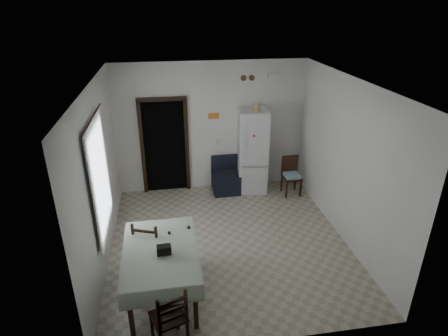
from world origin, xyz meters
The scene contains 25 objects.
ground centered at (0.00, 0.00, 0.00)m, with size 4.50×4.50×0.00m, color #A7A089.
ceiling centered at (0.00, 0.00, 2.90)m, with size 4.20×4.50×0.02m, color white, non-canonical shape.
wall_back centered at (0.00, 2.25, 1.45)m, with size 4.20×0.02×2.90m, color silver, non-canonical shape.
wall_front centered at (0.00, -2.25, 1.45)m, with size 4.20×0.02×2.90m, color silver, non-canonical shape.
wall_left centered at (-2.10, 0.00, 1.45)m, with size 0.02×4.50×2.90m, color silver, non-canonical shape.
wall_right centered at (2.10, 0.00, 1.45)m, with size 0.02×4.50×2.90m, color silver, non-canonical shape.
doorway centered at (-1.05, 2.45, 1.06)m, with size 1.06×0.52×2.22m.
window_recess centered at (-2.15, -0.20, 1.55)m, with size 0.10×1.20×1.60m, color silver.
curtain centered at (-2.04, -0.20, 1.55)m, with size 0.02×1.45×1.85m, color silver.
curtain_rod centered at (-2.03, -0.20, 2.50)m, with size 0.02×0.02×1.60m, color black.
calendar centered at (0.05, 2.24, 1.62)m, with size 0.28×0.02×0.40m, color white.
calendar_image centered at (0.05, 2.23, 1.72)m, with size 0.24×0.01×0.14m, color orange.
light_switch centered at (0.15, 2.24, 1.10)m, with size 0.08×0.02×0.12m, color beige.
vent_left centered at (0.70, 2.23, 2.52)m, with size 0.12×0.12×0.03m, color brown.
vent_right centered at (0.88, 2.23, 2.52)m, with size 0.12×0.12×0.03m, color brown.
emergency_light centered at (1.35, 2.21, 2.55)m, with size 0.25×0.07×0.09m, color white.
fridge centered at (0.87, 1.93, 0.95)m, with size 0.62×0.62×1.90m, color silver, non-canonical shape.
tan_cone centered at (0.91, 1.85, 1.99)m, with size 0.22×0.22×0.18m, color tan.
navy_seat centered at (0.31, 1.93, 0.40)m, with size 0.66×0.64×0.79m, color black, non-canonical shape.
corner_chair centered at (1.71, 1.57, 0.44)m, with size 0.38×0.38×0.87m, color black, non-canonical shape.
dining_table centered at (-1.19, -1.20, 0.42)m, with size 1.05×1.60×0.83m, color #98A68F, non-canonical shape.
black_bag centered at (-1.13, -1.30, 0.90)m, with size 0.20×0.12×0.13m, color black.
dining_chair_far_left centered at (-1.35, -0.64, 0.51)m, with size 0.43×0.43×1.01m, color black, non-canonical shape.
dining_chair_far_right centered at (-0.95, -0.63, 0.44)m, with size 0.37×0.37×0.87m, color black, non-canonical shape.
dining_chair_near_head centered at (-1.12, -2.08, 0.47)m, with size 0.40×0.40×0.94m, color black, non-canonical shape.
Camera 1 is at (-0.99, -5.61, 4.07)m, focal length 30.00 mm.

